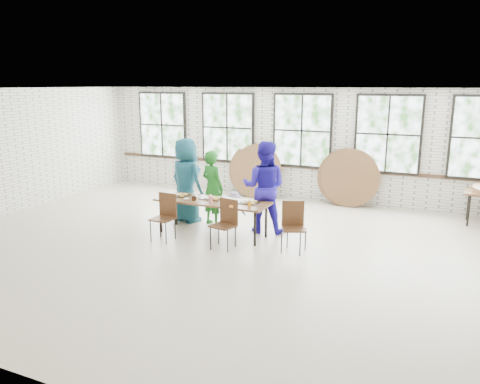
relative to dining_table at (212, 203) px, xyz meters
The scene contains 11 objects.
room 3.99m from the dining_table, 78.59° to the left, with size 12.00×12.00×12.00m.
dining_table is the anchor object (origin of this frame).
chair_near_left 0.99m from the dining_table, 138.39° to the right, with size 0.45×0.43×0.95m.
chair_near_right 0.84m from the dining_table, 44.19° to the right, with size 0.49×0.48×0.95m.
chair_spare 1.84m from the dining_table, ahead, with size 0.55×0.54×0.95m.
adult_teal 1.23m from the dining_table, 147.09° to the left, with size 0.94×0.61×1.92m, color #184E5E.
adult_green 0.75m from the dining_table, 117.11° to the left, with size 0.61×0.40×1.68m, color #1B671D.
toddler 0.74m from the dining_table, 73.47° to the left, with size 0.52×0.30×0.81m, color #17133D.
adult_blue 1.14m from the dining_table, 35.96° to the left, with size 0.95×0.74×1.94m, color #2417A7.
tabletop_clutter 0.12m from the dining_table, ahead, with size 2.04×0.57×0.11m.
round_tops_leaning 3.64m from the dining_table, 77.72° to the left, with size 4.21×0.50×1.49m.
Camera 1 is at (3.61, -7.63, 3.09)m, focal length 35.00 mm.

